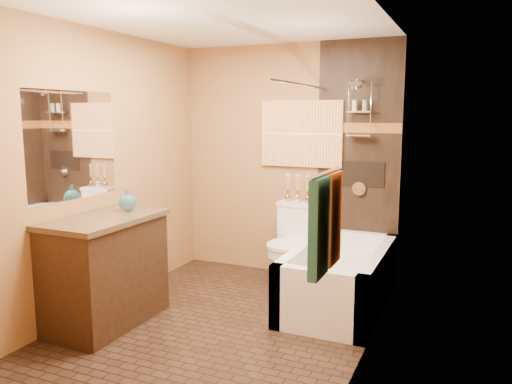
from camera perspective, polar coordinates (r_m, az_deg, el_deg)
The scene contains 23 objects.
floor at distance 4.42m, azimuth -3.54°, elevation -14.57°, with size 3.00×3.00×0.00m, color black.
wall_left at distance 4.76m, azimuth -16.66°, elevation 2.39°, with size 0.02×3.00×2.50m, color olive.
wall_right at distance 3.69m, azimuth 13.07°, elevation 0.76°, with size 0.02×3.00×2.50m, color olive.
wall_back at distance 5.45m, azimuth 3.58°, elevation 3.54°, with size 2.40×0.02×2.50m, color olive.
wall_front at distance 2.85m, azimuth -17.71°, elevation -1.78°, with size 2.40×0.02×2.50m, color olive.
ceiling at distance 4.12m, azimuth -3.89°, elevation 19.26°, with size 3.00×3.00×0.00m, color silver.
alcove_tile_back at distance 5.23m, azimuth 11.55°, elevation 3.14°, with size 0.85×0.01×2.50m, color black.
alcove_tile_right at distance 4.43m, azimuth 14.74°, elevation 2.02°, with size 0.01×1.50×2.50m, color black.
mosaic_band_back at distance 5.19m, azimuth 11.65°, elevation 7.20°, with size 0.85×0.01×0.10m, color brown.
mosaic_band_right at distance 4.40m, azimuth 14.80°, elevation 6.81°, with size 0.01×1.50×0.10m, color brown.
alcove_niche at distance 5.22m, azimuth 11.77°, elevation 2.03°, with size 0.50×0.01×0.25m, color black.
shower_fixtures at distance 5.09m, azimuth 11.71°, elevation 7.68°, with size 0.24×0.33×1.16m.
curtain_rod at distance 4.60m, azimuth 5.16°, elevation 12.13°, with size 0.03×0.03×1.55m, color silver.
towel_bar at distance 2.66m, azimuth 7.91°, elevation 2.18°, with size 0.02×0.02×0.55m, color silver.
towel_teal at distance 2.58m, azimuth 7.20°, elevation -4.10°, with size 0.05×0.22×0.52m, color #1D5763.
towel_rust at distance 2.83m, azimuth 8.71°, elevation -3.00°, with size 0.05×0.22×0.52m, color brown.
sunset_painting at distance 5.35m, azimuth 5.19°, elevation 6.64°, with size 0.90×0.04×0.70m, color orange.
vanity_mirror at distance 4.42m, azimuth -20.15°, elevation 5.01°, with size 0.01×1.00×0.90m, color white.
bathtub at distance 4.73m, azimuth 9.52°, elevation -10.18°, with size 0.80×1.50×0.55m.
toilet at distance 5.27m, azimuth 4.07°, elevation -5.86°, with size 0.43×0.63×0.83m.
vanity at distance 4.43m, azimuth -16.94°, elevation -8.50°, with size 0.64×1.05×0.92m.
teal_bottle at distance 4.48m, azimuth -14.50°, elevation -0.90°, with size 0.15×0.15×0.24m, color #296F7C, non-canonical shape.
bud_vases at distance 5.33m, azimuth 4.81°, elevation 0.49°, with size 0.29×0.06×0.28m.
Camera 1 is at (1.87, -3.60, 1.76)m, focal length 35.00 mm.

